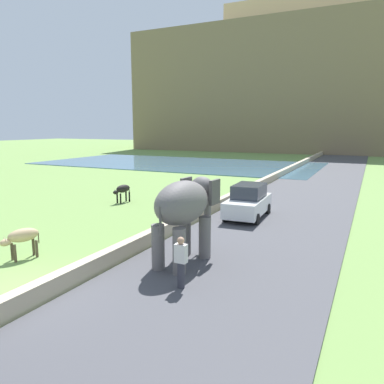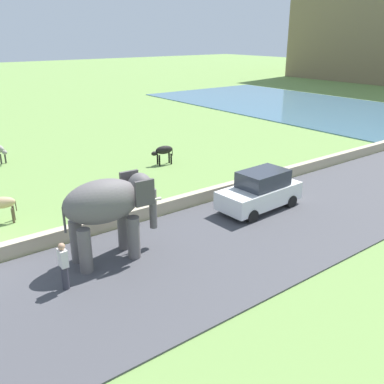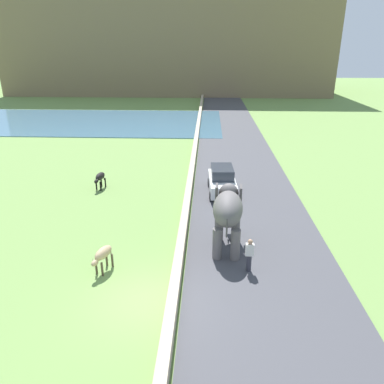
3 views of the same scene
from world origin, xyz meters
TOP-DOWN VIEW (x-y plane):
  - barrier_wall at (1.20, 18.00)m, footprint 0.40×110.00m
  - lake at (-14.00, 36.21)m, footprint 36.00×18.00m
  - elephant at (3.44, 4.26)m, footprint 1.58×3.51m
  - person_beside_elephant at (4.33, 2.20)m, footprint 0.36×0.22m
  - car_white at (3.42, 11.63)m, footprint 1.94×4.07m
  - cow_black at (-5.05, 12.06)m, footprint 0.62×1.42m
  - cow_tan at (-2.10, 1.98)m, footprint 0.80×1.41m

SIDE VIEW (x-z plane):
  - lake at x=-14.00m, z-range 0.00..0.08m
  - barrier_wall at x=1.20m, z-range 0.00..0.60m
  - cow_black at x=-5.05m, z-range 0.26..1.41m
  - cow_tan at x=-2.10m, z-range 0.26..1.41m
  - person_beside_elephant at x=4.33m, z-range 0.06..1.69m
  - car_white at x=3.42m, z-range 0.00..1.80m
  - elephant at x=3.44m, z-range 0.54..3.53m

